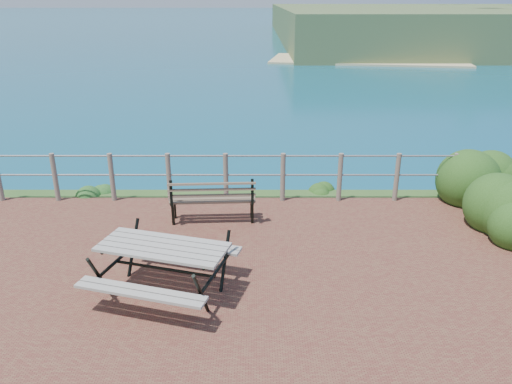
% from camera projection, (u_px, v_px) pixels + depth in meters
% --- Properties ---
extents(ground, '(10.00, 7.00, 0.12)m').
position_uv_depth(ground, '(213.00, 291.00, 7.12)').
color(ground, brown).
rests_on(ground, ground).
extents(ocean, '(1200.00, 1200.00, 0.00)m').
position_uv_depth(ocean, '(255.00, 7.00, 193.29)').
color(ocean, '#136373').
rests_on(ocean, ground).
extents(safety_railing, '(9.40, 0.10, 1.00)m').
position_uv_depth(safety_railing, '(226.00, 175.00, 10.03)').
color(safety_railing, '#6B5B4C').
rests_on(safety_railing, ground).
extents(picnic_table, '(1.89, 1.48, 0.74)m').
position_uv_depth(picnic_table, '(164.00, 264.00, 6.88)').
color(picnic_table, gray).
rests_on(picnic_table, ground).
extents(park_bench, '(1.58, 0.47, 0.88)m').
position_uv_depth(park_bench, '(212.00, 192.00, 9.11)').
color(park_bench, brown).
rests_on(park_bench, ground).
extents(shrub_right_front, '(1.22, 1.22, 1.74)m').
position_uv_depth(shrub_right_front, '(498.00, 234.00, 8.82)').
color(shrub_right_front, '#224415').
rests_on(shrub_right_front, ground).
extents(shrub_right_edge, '(1.26, 1.26, 1.80)m').
position_uv_depth(shrub_right_edge, '(481.00, 199.00, 10.34)').
color(shrub_right_edge, '#224415').
rests_on(shrub_right_edge, ground).
extents(shrub_lip_west, '(0.71, 0.71, 0.43)m').
position_uv_depth(shrub_lip_west, '(99.00, 193.00, 10.65)').
color(shrub_lip_west, '#1C491B').
rests_on(shrub_lip_west, ground).
extents(shrub_lip_east, '(0.66, 0.66, 0.36)m').
position_uv_depth(shrub_lip_east, '(325.00, 190.00, 10.81)').
color(shrub_lip_east, '#224415').
rests_on(shrub_lip_east, ground).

